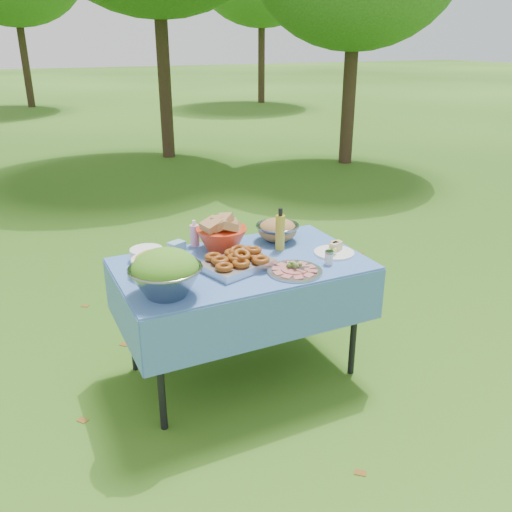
{
  "coord_description": "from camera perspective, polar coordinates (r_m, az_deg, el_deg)",
  "views": [
    {
      "loc": [
        -1.21,
        -2.72,
        2.01
      ],
      "look_at": [
        0.1,
        0.0,
        0.79
      ],
      "focal_mm": 38.0,
      "sensor_mm": 36.0,
      "label": 1
    }
  ],
  "objects": [
    {
      "name": "wipes_box",
      "position": [
        3.36,
        -8.34,
        0.78
      ],
      "size": [
        0.12,
        0.1,
        0.09
      ],
      "primitive_type": "cube",
      "rotation": [
        0.0,
        0.0,
        0.4
      ],
      "color": "#7CB6C9",
      "rests_on": "picnic_table"
    },
    {
      "name": "fried_tray",
      "position": [
        3.13,
        -2.0,
        -0.56
      ],
      "size": [
        0.45,
        0.37,
        0.09
      ],
      "primitive_type": "cube",
      "rotation": [
        0.0,
        0.0,
        0.3
      ],
      "color": "silver",
      "rests_on": "picnic_table"
    },
    {
      "name": "pasta_bowl_steel",
      "position": [
        3.57,
        2.27,
        2.8
      ],
      "size": [
        0.28,
        0.28,
        0.15
      ],
      "primitive_type": null,
      "rotation": [
        0.0,
        0.0,
        0.02
      ],
      "color": "gray",
      "rests_on": "picnic_table"
    },
    {
      "name": "bread_bowl",
      "position": [
        3.41,
        -3.64,
        2.43
      ],
      "size": [
        0.38,
        0.38,
        0.21
      ],
      "primitive_type": null,
      "rotation": [
        0.0,
        0.0,
        -0.23
      ],
      "color": "red",
      "rests_on": "picnic_table"
    },
    {
      "name": "picnic_table",
      "position": [
        3.4,
        -1.48,
        -6.63
      ],
      "size": [
        1.46,
        0.86,
        0.76
      ],
      "primitive_type": "cube",
      "color": "#80BCF6",
      "rests_on": "ground"
    },
    {
      "name": "shaker",
      "position": [
        3.22,
        7.69,
        -0.16
      ],
      "size": [
        0.06,
        0.06,
        0.08
      ],
      "primitive_type": "cylinder",
      "rotation": [
        0.0,
        0.0,
        0.13
      ],
      "color": "silver",
      "rests_on": "picnic_table"
    },
    {
      "name": "pasta_bowl_white",
      "position": [
        3.11,
        -10.72,
        -0.65
      ],
      "size": [
        0.31,
        0.31,
        0.14
      ],
      "primitive_type": null,
      "rotation": [
        0.0,
        0.0,
        0.34
      ],
      "color": "white",
      "rests_on": "picnic_table"
    },
    {
      "name": "salad_bowl",
      "position": [
        2.82,
        -9.51,
        -1.77
      ],
      "size": [
        0.43,
        0.43,
        0.25
      ],
      "primitive_type": null,
      "rotation": [
        0.0,
        0.0,
        -0.14
      ],
      "color": "gray",
      "rests_on": "picnic_table"
    },
    {
      "name": "cheese_plate",
      "position": [
        3.39,
        8.24,
        0.81
      ],
      "size": [
        0.29,
        0.29,
        0.07
      ],
      "primitive_type": "cylinder",
      "rotation": [
        0.0,
        0.0,
        -0.17
      ],
      "color": "white",
      "rests_on": "picnic_table"
    },
    {
      "name": "charcuterie_platter",
      "position": [
        3.09,
        4.1,
        -1.08
      ],
      "size": [
        0.35,
        0.35,
        0.07
      ],
      "primitive_type": "cylinder",
      "rotation": [
        0.0,
        0.0,
        0.12
      ],
      "color": "#A1A2A8",
      "rests_on": "picnic_table"
    },
    {
      "name": "plate_stack",
      "position": [
        3.32,
        -11.43,
        0.18
      ],
      "size": [
        0.25,
        0.25,
        0.07
      ],
      "primitive_type": "cylinder",
      "rotation": [
        0.0,
        0.0,
        -0.35
      ],
      "color": "white",
      "rests_on": "picnic_table"
    },
    {
      "name": "sanitizer_bottle",
      "position": [
        3.49,
        -6.5,
        2.41
      ],
      "size": [
        0.08,
        0.08,
        0.17
      ],
      "primitive_type": "cylinder",
      "rotation": [
        0.0,
        0.0,
        -0.42
      ],
      "color": "pink",
      "rests_on": "picnic_table"
    },
    {
      "name": "oil_bottle",
      "position": [
        3.39,
        2.56,
        2.84
      ],
      "size": [
        0.07,
        0.07,
        0.27
      ],
      "primitive_type": "cylinder",
      "rotation": [
        0.0,
        0.0,
        -0.18
      ],
      "color": "gold",
      "rests_on": "picnic_table"
    },
    {
      "name": "ground",
      "position": [
        3.59,
        -1.42,
        -11.96
      ],
      "size": [
        80.0,
        80.0,
        0.0
      ],
      "primitive_type": "plane",
      "color": "#1A390A",
      "rests_on": "ground"
    }
  ]
}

